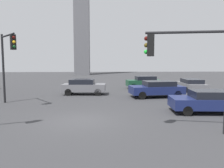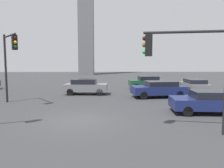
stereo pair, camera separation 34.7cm
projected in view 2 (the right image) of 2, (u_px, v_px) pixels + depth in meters
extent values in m
plane|color=#38383A|center=(79.00, 121.00, 12.43)|extent=(108.75, 108.75, 0.00)
cylinder|color=black|center=(6.00, 69.00, 17.70)|extent=(0.16, 0.16, 5.25)
cylinder|color=black|center=(9.00, 36.00, 16.24)|extent=(1.92, 2.56, 0.12)
cube|color=black|center=(15.00, 42.00, 15.28)|extent=(0.45, 0.45, 1.00)
sphere|color=#4C0F0C|center=(15.00, 38.00, 15.09)|extent=(0.20, 0.20, 0.20)
sphere|color=yellow|center=(15.00, 42.00, 15.12)|extent=(0.20, 0.20, 0.20)
sphere|color=#14471E|center=(16.00, 47.00, 15.15)|extent=(0.20, 0.20, 0.20)
cylinder|color=black|center=(185.00, 32.00, 9.93)|extent=(3.52, 0.87, 0.12)
cube|color=black|center=(149.00, 45.00, 10.27)|extent=(0.38, 0.38, 1.00)
sphere|color=#4C0F0C|center=(144.00, 38.00, 10.28)|extent=(0.20, 0.20, 0.20)
sphere|color=#594714|center=(144.00, 45.00, 10.31)|extent=(0.20, 0.20, 0.20)
sphere|color=green|center=(144.00, 52.00, 10.34)|extent=(0.20, 0.20, 0.20)
cube|color=slate|center=(86.00, 87.00, 22.06)|extent=(4.17, 2.06, 0.70)
cube|color=black|center=(84.00, 82.00, 22.01)|extent=(2.37, 1.74, 0.50)
cylinder|color=black|center=(101.00, 90.00, 22.78)|extent=(0.67, 0.37, 0.65)
cylinder|color=black|center=(100.00, 92.00, 21.30)|extent=(0.67, 0.37, 0.65)
cylinder|color=black|center=(74.00, 90.00, 22.88)|extent=(0.67, 0.37, 0.65)
cylinder|color=black|center=(70.00, 92.00, 21.40)|extent=(0.67, 0.37, 0.65)
cube|color=navy|center=(210.00, 103.00, 14.17)|extent=(4.89, 2.46, 0.65)
cube|color=black|center=(214.00, 95.00, 14.10)|extent=(2.79, 2.05, 0.49)
cylinder|color=black|center=(187.00, 111.00, 13.43)|extent=(0.63, 0.42, 0.60)
cylinder|color=black|center=(180.00, 105.00, 15.14)|extent=(0.63, 0.42, 0.60)
cube|color=navy|center=(158.00, 90.00, 20.26)|extent=(4.88, 2.60, 0.68)
cube|color=black|center=(161.00, 84.00, 20.24)|extent=(2.81, 2.12, 0.48)
cylinder|color=black|center=(143.00, 95.00, 19.23)|extent=(0.71, 0.45, 0.67)
cylinder|color=black|center=(138.00, 93.00, 20.92)|extent=(0.71, 0.45, 0.67)
cylinder|color=black|center=(179.00, 95.00, 19.67)|extent=(0.71, 0.45, 0.67)
cylinder|color=black|center=(171.00, 92.00, 21.35)|extent=(0.71, 0.45, 0.67)
cube|color=#19472D|center=(147.00, 83.00, 26.56)|extent=(4.17, 1.99, 0.67)
cube|color=black|center=(148.00, 78.00, 26.53)|extent=(2.38, 1.64, 0.49)
cylinder|color=black|center=(136.00, 87.00, 25.78)|extent=(0.69, 0.35, 0.67)
cylinder|color=black|center=(134.00, 85.00, 27.10)|extent=(0.69, 0.35, 0.67)
cylinder|color=black|center=(160.00, 86.00, 26.09)|extent=(0.69, 0.35, 0.67)
cylinder|color=black|center=(156.00, 85.00, 27.41)|extent=(0.69, 0.35, 0.67)
cube|color=slate|center=(194.00, 86.00, 24.47)|extent=(2.08, 4.71, 0.58)
cube|color=black|center=(195.00, 81.00, 24.18)|extent=(1.79, 2.65, 0.47)
cylinder|color=black|center=(182.00, 87.00, 26.07)|extent=(0.37, 0.60, 0.59)
cylinder|color=black|center=(196.00, 87.00, 26.06)|extent=(0.37, 0.60, 0.59)
cylinder|color=black|center=(191.00, 90.00, 22.92)|extent=(0.37, 0.60, 0.59)
cylinder|color=black|center=(207.00, 90.00, 22.92)|extent=(0.37, 0.60, 0.59)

